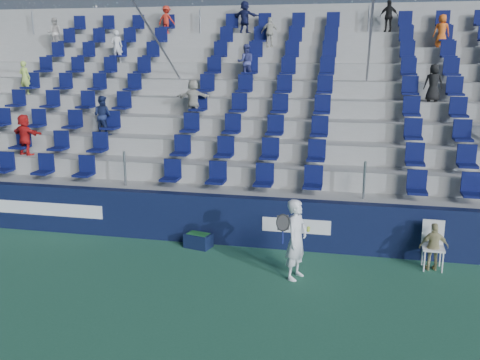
# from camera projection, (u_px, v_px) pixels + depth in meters

# --- Properties ---
(ground) EXTENTS (70.00, 70.00, 0.00)m
(ground) POSITION_uv_depth(u_px,v_px,m) (198.00, 301.00, 10.06)
(ground) COLOR #2A6449
(ground) RESTS_ON ground
(sponsor_wall) EXTENTS (24.00, 0.32, 1.20)m
(sponsor_wall) POSITION_uv_depth(u_px,v_px,m) (235.00, 220.00, 12.91)
(sponsor_wall) COLOR #0F1637
(sponsor_wall) RESTS_ON ground
(grandstand) EXTENTS (24.00, 8.17, 6.63)m
(grandstand) POSITION_uv_depth(u_px,v_px,m) (269.00, 128.00, 17.39)
(grandstand) COLOR #9E9E99
(grandstand) RESTS_ON ground
(tennis_player) EXTENTS (0.70, 0.71, 1.68)m
(tennis_player) POSITION_uv_depth(u_px,v_px,m) (296.00, 239.00, 10.90)
(tennis_player) COLOR white
(tennis_player) RESTS_ON ground
(line_judge_chair) EXTENTS (0.47, 0.48, 1.04)m
(line_judge_chair) POSITION_uv_depth(u_px,v_px,m) (433.00, 241.00, 11.52)
(line_judge_chair) COLOR white
(line_judge_chair) RESTS_ON ground
(line_judge) EXTENTS (0.64, 0.34, 1.05)m
(line_judge) POSITION_uv_depth(u_px,v_px,m) (434.00, 247.00, 11.38)
(line_judge) COLOR tan
(line_judge) RESTS_ON ground
(ball_bin) EXTENTS (0.69, 0.54, 0.35)m
(ball_bin) POSITION_uv_depth(u_px,v_px,m) (198.00, 240.00, 12.79)
(ball_bin) COLOR #0F1837
(ball_bin) RESTS_ON ground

